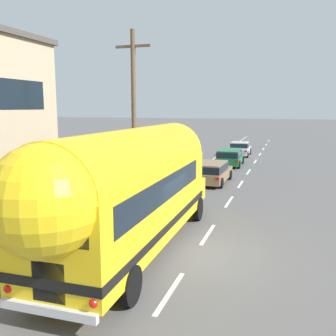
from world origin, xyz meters
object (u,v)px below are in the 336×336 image
at_px(car_third, 240,148).
at_px(car_second, 230,156).
at_px(painted_bus, 129,188).
at_px(car_lead, 212,171).
at_px(utility_pole, 134,115).

bearing_deg(car_third, car_second, -89.55).
xyz_separation_m(painted_bus, car_lead, (0.14, 12.58, -1.52)).
relative_size(car_lead, car_second, 1.03).
bearing_deg(car_lead, car_second, 90.04).
distance_m(car_lead, car_third, 14.57).
height_order(car_second, car_third, same).
xyz_separation_m(painted_bus, car_third, (0.08, 27.15, -1.58)).
xyz_separation_m(utility_pole, car_second, (2.83, 13.39, -3.63)).
height_order(painted_bus, car_second, painted_bus).
bearing_deg(utility_pole, car_second, 78.06).
bearing_deg(car_lead, utility_pole, -116.22).
xyz_separation_m(car_second, car_third, (-0.05, 6.94, -0.07)).
relative_size(utility_pole, car_third, 2.00).
relative_size(car_second, car_third, 1.01).
distance_m(car_lead, car_second, 7.63).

